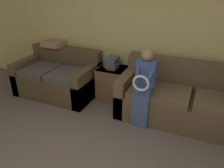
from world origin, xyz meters
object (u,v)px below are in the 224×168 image
at_px(throw_pillow, 54,43).
at_px(book_stack, 112,63).
at_px(child_left_seated, 144,85).
at_px(side_shelf, 113,83).
at_px(couch_side, 59,78).
at_px(couch_main, 192,102).

bearing_deg(throw_pillow, book_stack, -4.29).
relative_size(child_left_seated, side_shelf, 1.95).
height_order(couch_side, child_left_seated, child_left_seated).
bearing_deg(couch_side, side_shelf, 12.16).
height_order(child_left_seated, side_shelf, child_left_seated).
relative_size(couch_side, child_left_seated, 1.28).
xyz_separation_m(couch_side, book_stack, (1.06, 0.23, 0.40)).
xyz_separation_m(child_left_seated, book_stack, (-0.75, 0.56, 0.06)).
bearing_deg(couch_side, book_stack, 12.16).
relative_size(couch_side, book_stack, 4.86).
bearing_deg(child_left_seated, side_shelf, 143.26).
bearing_deg(child_left_seated, book_stack, 143.42).
relative_size(side_shelf, book_stack, 1.94).
bearing_deg(child_left_seated, couch_side, 169.69).
xyz_separation_m(child_left_seated, side_shelf, (-0.75, 0.56, -0.34)).
xyz_separation_m(couch_side, side_shelf, (1.06, 0.23, -0.00)).
distance_m(side_shelf, book_stack, 0.40).
bearing_deg(throw_pillow, couch_main, -5.94).
height_order(side_shelf, throw_pillow, throw_pillow).
distance_m(couch_main, book_stack, 1.51).
distance_m(couch_side, book_stack, 1.15).
bearing_deg(throw_pillow, child_left_seated, -17.50).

